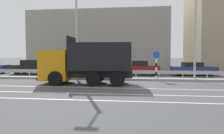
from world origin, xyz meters
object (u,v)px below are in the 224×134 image
street_lamp_1 (76,20)px  parked_car_4 (193,69)px  parked_car_2 (84,69)px  parked_car_1 (32,67)px  street_lamp_2 (196,12)px  median_road_sign (156,65)px  dump_truck (76,67)px  parked_car_3 (141,68)px

street_lamp_1 → parked_car_4: 13.17m
parked_car_2 → parked_car_4: size_ratio=0.90×
parked_car_1 → parked_car_4: size_ratio=1.00×
street_lamp_1 → street_lamp_2: 10.17m
parked_car_2 → parked_car_4: bearing=92.6°
street_lamp_1 → parked_car_1: (-6.53, 4.58, -4.45)m
median_road_sign → parked_car_2: median_road_sign is taller
street_lamp_2 → parked_car_4: street_lamp_2 is taller
parked_car_2 → parked_car_4: 11.70m
parked_car_4 → parked_car_1: bearing=-92.1°
median_road_sign → street_lamp_1: 8.06m
median_road_sign → street_lamp_2: street_lamp_2 is taller
parked_car_1 → parked_car_2: 6.07m
median_road_sign → parked_car_1: bearing=162.3°
median_road_sign → parked_car_4: size_ratio=0.55×
dump_truck → parked_car_3: (4.86, 8.02, -0.52)m
median_road_sign → street_lamp_2: 5.39m
parked_car_2 → median_road_sign: bearing=59.5°
median_road_sign → parked_car_3: size_ratio=0.63×
median_road_sign → street_lamp_2: bearing=-4.1°
parked_car_2 → street_lamp_2: bearing=66.3°
street_lamp_1 → parked_car_3: bearing=42.1°
parked_car_1 → street_lamp_2: bearing=74.0°
dump_truck → parked_car_3: bearing=-34.0°
parked_car_1 → median_road_sign: bearing=71.5°
parked_car_2 → parked_car_4: (11.68, 0.62, 0.05)m
street_lamp_1 → parked_car_1: size_ratio=2.05×
street_lamp_2 → parked_car_1: bearing=164.8°
street_lamp_2 → parked_car_1: (-16.70, 4.54, -4.87)m
median_road_sign → parked_car_1: median_road_sign is taller
parked_car_3 → parked_car_4: 5.54m
parked_car_2 → parked_car_3: bearing=94.6°
median_road_sign → parked_car_1: 14.23m
dump_truck → street_lamp_1: 4.96m
parked_car_1 → parked_car_3: (12.21, 0.56, -0.02)m
dump_truck → parked_car_4: (10.40, 8.08, -0.57)m
median_road_sign → street_lamp_2: (3.15, -0.22, 4.37)m
parked_car_4 → street_lamp_2: bearing=-15.6°
dump_truck → parked_car_3: size_ratio=1.72×
median_road_sign → parked_car_3: median_road_sign is taller
parked_car_4 → parked_car_2: bearing=-91.1°
parked_car_3 → dump_truck: bearing=-33.4°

